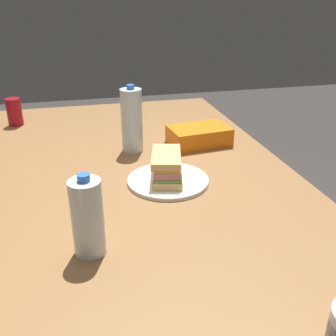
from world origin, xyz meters
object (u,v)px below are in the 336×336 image
Objects in this scene: paper_plate at (168,181)px; water_bottle_tall at (132,120)px; chip_bag at (199,136)px; sandwich at (167,167)px; water_bottle_spare at (88,218)px; soda_can_red at (14,112)px; dining_table at (120,202)px.

water_bottle_tall is at bearing 12.58° from paper_plate.
water_bottle_tall reaches higher than chip_bag.
water_bottle_spare is at bearing 140.22° from sandwich.
water_bottle_spare reaches higher than soda_can_red.
soda_can_red is 0.60× the size of water_bottle_spare.
sandwich is 0.99× the size of water_bottle_spare.
water_bottle_tall is at bearing 174.50° from chip_bag.
water_bottle_spare is (-1.03, -0.27, 0.03)m from soda_can_red.
sandwich reaches higher than chip_bag.
water_bottle_spare is (-0.35, 0.11, 0.17)m from dining_table.
water_bottle_tall is 0.64m from water_bottle_spare.
sandwich is at bearing -167.41° from water_bottle_tall.
soda_can_red is 0.48× the size of water_bottle_tall.
chip_bag is 1.14× the size of water_bottle_spare.
sandwich is 0.87× the size of chip_bag.
dining_table is 0.45m from chip_bag.
soda_can_red is 0.64m from water_bottle_tall.
paper_plate is 1.29× the size of sandwich.
water_bottle_spare reaches higher than chip_bag.
sandwich is 0.41m from water_bottle_spare.
soda_can_red reaches higher than paper_plate.
soda_can_red is 0.84m from chip_bag.
dining_table is at bearing -151.08° from soda_can_red.
sandwich is 0.89m from soda_can_red.
paper_plate is 1.03× the size of water_bottle_tall.
chip_bag is at bearing -89.09° from water_bottle_tall.
dining_table is 0.40m from water_bottle_spare.
dining_table is 0.18m from paper_plate.
chip_bag is at bearing -34.09° from sandwich.
paper_plate is 0.32m from water_bottle_tall.
paper_plate is at bearing -104.22° from dining_table.
water_bottle_spare is (-0.61, 0.46, 0.06)m from chip_bag.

